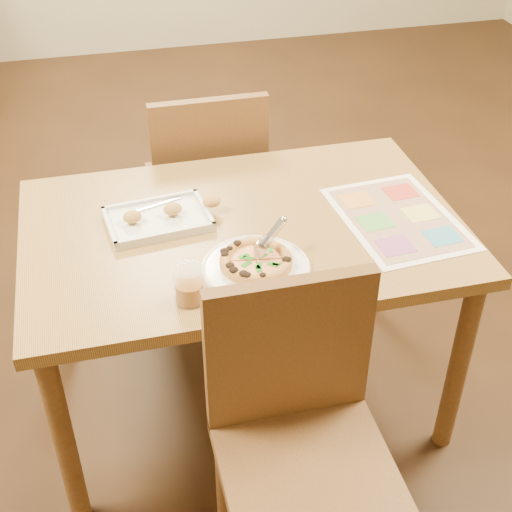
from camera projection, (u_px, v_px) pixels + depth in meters
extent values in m
plane|color=black|center=(245.00, 392.00, 2.55)|extent=(7.00, 7.00, 0.00)
cube|color=#9E753F|center=(242.00, 230.00, 2.14)|extent=(1.30, 0.85, 0.04)
cylinder|color=brown|center=(64.00, 441.00, 1.95)|extent=(0.06, 0.06, 0.68)
cylinder|color=brown|center=(58.00, 280.00, 2.52)|extent=(0.06, 0.06, 0.68)
cylinder|color=brown|center=(458.00, 367.00, 2.18)|extent=(0.06, 0.06, 0.68)
cylinder|color=brown|center=(371.00, 235.00, 2.75)|extent=(0.06, 0.06, 0.68)
cube|color=brown|center=(308.00, 472.00, 1.74)|extent=(0.42, 0.42, 0.04)
cube|color=brown|center=(289.00, 352.00, 1.75)|extent=(0.42, 0.04, 0.45)
cube|color=brown|center=(204.00, 186.00, 2.83)|extent=(0.42, 0.42, 0.04)
cube|color=brown|center=(211.00, 158.00, 2.55)|extent=(0.42, 0.04, 0.45)
cylinder|color=white|center=(256.00, 268.00, 1.94)|extent=(0.38, 0.38, 0.02)
cylinder|color=#E5994E|center=(256.00, 263.00, 1.94)|extent=(0.20, 0.20, 0.01)
cylinder|color=#FEE58A|center=(256.00, 261.00, 1.93)|extent=(0.16, 0.16, 0.01)
torus|color=#E5994E|center=(256.00, 260.00, 1.93)|extent=(0.20, 0.20, 0.03)
cylinder|color=silver|center=(262.00, 247.00, 1.92)|extent=(0.06, 0.05, 0.07)
cube|color=silver|center=(273.00, 233.00, 1.94)|extent=(0.09, 0.08, 0.05)
cube|color=silver|center=(158.00, 221.00, 2.13)|extent=(0.32, 0.24, 0.02)
cube|color=silver|center=(158.00, 217.00, 2.12)|extent=(0.15, 0.06, 0.00)
ellipsoid|color=#D18F4B|center=(132.00, 217.00, 2.09)|extent=(0.06, 0.05, 0.04)
ellipsoid|color=#D18F4B|center=(173.00, 209.00, 2.12)|extent=(0.06, 0.05, 0.04)
ellipsoid|color=#D18F4B|center=(212.00, 201.00, 2.16)|extent=(0.06, 0.05, 0.04)
cylinder|color=#814409|center=(190.00, 291.00, 1.83)|extent=(0.07, 0.07, 0.05)
cylinder|color=white|center=(189.00, 285.00, 1.81)|extent=(0.08, 0.08, 0.10)
cube|color=white|center=(398.00, 218.00, 2.15)|extent=(0.36, 0.48, 0.00)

